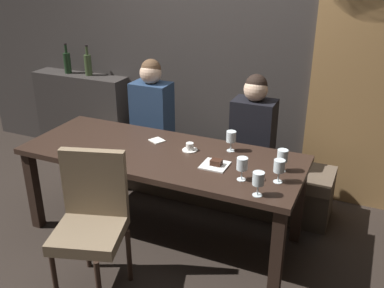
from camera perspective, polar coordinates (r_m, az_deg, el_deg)
The scene contains 19 objects.
ground at distance 3.76m, azimuth -3.71°, elevation -11.39°, with size 9.00×9.00×0.00m, color black.
back_wall_tiled at distance 4.24m, azimuth 3.61°, elevation 14.73°, with size 6.00×0.12×3.00m, color #383330.
arched_door at distance 3.94m, azimuth 22.18°, elevation 10.38°, with size 0.90×0.05×2.55m.
back_counter at distance 5.10m, azimuth -14.01°, elevation 3.67°, with size 1.10×0.28×0.95m, color #2F2B29.
dining_table at distance 3.43m, azimuth -3.99°, elevation -2.41°, with size 2.20×0.84×0.74m.
banquette_bench at distance 4.18m, azimuth 0.64°, elevation -3.79°, with size 2.50×0.44×0.45m.
chair_near_side at distance 3.01m, azimuth -13.01°, elevation -8.96°, with size 0.55×0.55×0.98m.
diner_redhead at distance 4.11m, azimuth -5.28°, elevation 4.99°, with size 0.36×0.24×0.84m.
diner_bearded at distance 3.75m, azimuth 8.08°, elevation 2.71°, with size 0.36×0.24×0.80m.
wine_bottle_dark_red at distance 5.02m, azimuth -16.02°, elevation 10.26°, with size 0.08×0.08×0.33m.
wine_bottle_pale_label at distance 4.87m, azimuth -13.46°, elevation 10.13°, with size 0.08×0.08×0.33m.
wine_glass_far_left at distance 3.11m, azimuth 11.77°, elevation -1.57°, with size 0.08×0.08×0.16m.
wine_glass_far_right at distance 2.95m, azimuth 11.35°, elevation -2.98°, with size 0.08×0.08×0.16m.
wine_glass_near_right at distance 2.94m, azimuth 6.59°, elevation -2.73°, with size 0.08×0.08×0.16m.
wine_glass_center_back at distance 3.37m, azimuth 5.15°, elevation 0.84°, with size 0.08×0.08×0.16m.
wine_glass_near_left at distance 2.77m, azimuth 8.68°, elevation -4.65°, with size 0.08×0.08×0.16m.
espresso_cup at distance 3.40m, azimuth -0.29°, elevation -0.46°, with size 0.12×0.12×0.06m.
dessert_plate at distance 3.16m, azimuth 3.09°, elevation -2.65°, with size 0.19×0.19×0.05m.
folded_napkin at distance 3.59m, azimuth -4.61°, elevation 0.47°, with size 0.11×0.10×0.01m, color silver.
Camera 1 is at (1.47, -2.71, 2.15)m, focal length 40.72 mm.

